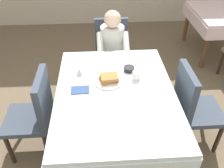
# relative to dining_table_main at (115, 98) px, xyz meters

# --- Properties ---
(ground_plane) EXTENTS (14.00, 14.00, 0.00)m
(ground_plane) POSITION_rel_dining_table_main_xyz_m (0.00, 0.00, -0.65)
(ground_plane) COLOR brown
(dining_table_main) EXTENTS (1.12, 1.52, 0.74)m
(dining_table_main) POSITION_rel_dining_table_main_xyz_m (0.00, 0.00, 0.00)
(dining_table_main) COLOR silver
(dining_table_main) RESTS_ON ground
(chair_diner) EXTENTS (0.44, 0.45, 0.93)m
(chair_diner) POSITION_rel_dining_table_main_xyz_m (0.04, 1.17, -0.12)
(chair_diner) COLOR #384251
(chair_diner) RESTS_ON ground
(diner_person) EXTENTS (0.40, 0.43, 1.12)m
(diner_person) POSITION_rel_dining_table_main_xyz_m (0.04, 1.01, 0.02)
(diner_person) COLOR silver
(diner_person) RESTS_ON ground
(chair_right_side) EXTENTS (0.45, 0.44, 0.93)m
(chair_right_side) POSITION_rel_dining_table_main_xyz_m (0.77, 0.00, -0.12)
(chair_right_side) COLOR #384251
(chair_right_side) RESTS_ON ground
(chair_left_side) EXTENTS (0.45, 0.44, 0.93)m
(chair_left_side) POSITION_rel_dining_table_main_xyz_m (-0.77, 0.00, -0.12)
(chair_left_side) COLOR #384251
(chair_left_side) RESTS_ON ground
(plate_breakfast) EXTENTS (0.28, 0.28, 0.02)m
(plate_breakfast) POSITION_rel_dining_table_main_xyz_m (-0.06, 0.14, 0.10)
(plate_breakfast) COLOR white
(plate_breakfast) RESTS_ON dining_table_main
(breakfast_stack) EXTENTS (0.20, 0.18, 0.06)m
(breakfast_stack) POSITION_rel_dining_table_main_xyz_m (-0.05, 0.15, 0.14)
(breakfast_stack) COLOR #A36B33
(breakfast_stack) RESTS_ON plate_breakfast
(cup_coffee) EXTENTS (0.11, 0.08, 0.08)m
(cup_coffee) POSITION_rel_dining_table_main_xyz_m (0.22, 0.18, 0.13)
(cup_coffee) COLOR white
(cup_coffee) RESTS_ON dining_table_main
(bowl_butter) EXTENTS (0.11, 0.11, 0.04)m
(bowl_butter) POSITION_rel_dining_table_main_xyz_m (0.17, 0.33, 0.11)
(bowl_butter) COLOR black
(bowl_butter) RESTS_ON dining_table_main
(syrup_pitcher) EXTENTS (0.08, 0.08, 0.07)m
(syrup_pitcher) POSITION_rel_dining_table_main_xyz_m (-0.34, 0.28, 0.13)
(syrup_pitcher) COLOR silver
(syrup_pitcher) RESTS_ON dining_table_main
(fork_left_of_plate) EXTENTS (0.03, 0.18, 0.00)m
(fork_left_of_plate) POSITION_rel_dining_table_main_xyz_m (-0.25, 0.12, 0.09)
(fork_left_of_plate) COLOR silver
(fork_left_of_plate) RESTS_ON dining_table_main
(knife_right_of_plate) EXTENTS (0.03, 0.20, 0.00)m
(knife_right_of_plate) POSITION_rel_dining_table_main_xyz_m (0.13, 0.12, 0.09)
(knife_right_of_plate) COLOR silver
(knife_right_of_plate) RESTS_ON dining_table_main
(spoon_near_edge) EXTENTS (0.15, 0.06, 0.00)m
(spoon_near_edge) POSITION_rel_dining_table_main_xyz_m (-0.06, -0.16, 0.09)
(spoon_near_edge) COLOR silver
(spoon_near_edge) RESTS_ON dining_table_main
(napkin_folded) EXTENTS (0.17, 0.13, 0.01)m
(napkin_folded) POSITION_rel_dining_table_main_xyz_m (-0.33, 0.03, 0.09)
(napkin_folded) COLOR #334C7F
(napkin_folded) RESTS_ON dining_table_main
(background_table_far) EXTENTS (0.92, 1.12, 0.74)m
(background_table_far) POSITION_rel_dining_table_main_xyz_m (1.88, 1.91, -0.03)
(background_table_far) COLOR silver
(background_table_far) RESTS_ON ground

